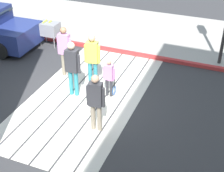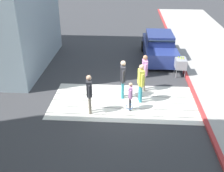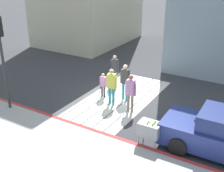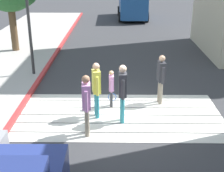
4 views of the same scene
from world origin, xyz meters
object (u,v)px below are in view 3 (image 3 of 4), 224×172
(pedestrian_adult_trailing, at_px, (115,68))
(pedestrian_adult_side, at_px, (112,84))
(pedestrian_teen_behind, at_px, (125,79))
(tennis_ball_cart, at_px, (150,129))
(pedestrian_adult_lead, at_px, (131,90))
(pedestrian_child_with_racket, at_px, (103,84))
(traffic_light_corner, at_px, (1,45))

(pedestrian_adult_trailing, relative_size, pedestrian_adult_side, 0.96)
(pedestrian_adult_side, height_order, pedestrian_teen_behind, pedestrian_teen_behind)
(tennis_ball_cart, distance_m, pedestrian_adult_trailing, 5.84)
(pedestrian_adult_lead, bearing_deg, pedestrian_adult_side, 79.53)
(pedestrian_adult_lead, relative_size, pedestrian_adult_side, 1.00)
(tennis_ball_cart, height_order, pedestrian_child_with_racket, pedestrian_child_with_racket)
(pedestrian_adult_trailing, height_order, pedestrian_teen_behind, pedestrian_teen_behind)
(pedestrian_adult_lead, distance_m, pedestrian_adult_trailing, 3.15)
(pedestrian_adult_lead, xyz_separation_m, pedestrian_adult_side, (0.20, 1.10, -0.01))
(pedestrian_adult_trailing, distance_m, pedestrian_adult_side, 2.34)
(pedestrian_teen_behind, height_order, pedestrian_child_with_racket, pedestrian_teen_behind)
(tennis_ball_cart, distance_m, pedestrian_adult_side, 3.65)
(pedestrian_adult_lead, bearing_deg, pedestrian_teen_behind, 39.30)
(pedestrian_adult_lead, height_order, pedestrian_adult_trailing, pedestrian_adult_lead)
(traffic_light_corner, bearing_deg, pedestrian_teen_behind, -47.65)
(traffic_light_corner, xyz_separation_m, pedestrian_adult_lead, (2.65, -4.80, -2.00))
(tennis_ball_cart, xyz_separation_m, pedestrian_adult_lead, (1.97, 1.81, 0.34))
(pedestrian_child_with_racket, bearing_deg, pedestrian_adult_lead, -109.15)
(traffic_light_corner, height_order, pedestrian_adult_side, traffic_light_corner)
(pedestrian_adult_lead, relative_size, pedestrian_child_with_racket, 1.39)
(pedestrian_child_with_racket, bearing_deg, pedestrian_adult_side, -120.24)
(pedestrian_adult_side, relative_size, pedestrian_teen_behind, 0.98)
(pedestrian_adult_trailing, distance_m, pedestrian_teen_behind, 1.88)
(tennis_ball_cart, xyz_separation_m, pedestrian_child_with_racket, (2.62, 3.67, 0.02))
(traffic_light_corner, xyz_separation_m, tennis_ball_cart, (0.68, -6.61, -2.34))
(pedestrian_adult_side, height_order, pedestrian_child_with_racket, pedestrian_adult_side)
(tennis_ball_cart, relative_size, pedestrian_child_with_racket, 0.80)
(tennis_ball_cart, height_order, pedestrian_adult_trailing, pedestrian_adult_trailing)
(traffic_light_corner, distance_m, pedestrian_adult_lead, 5.83)
(pedestrian_adult_side, bearing_deg, traffic_light_corner, 127.68)
(traffic_light_corner, relative_size, pedestrian_adult_side, 2.40)
(pedestrian_adult_trailing, xyz_separation_m, pedestrian_child_with_racket, (-1.65, -0.30, -0.27))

